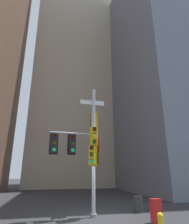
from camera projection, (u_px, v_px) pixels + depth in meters
ground at (94, 217)px, 9.70m from camera, size 120.00×120.00×0.00m
building_tower_right at (174, 68)px, 27.49m from camera, size 14.84×14.84×33.04m
building_mid_block at (72, 70)px, 38.28m from camera, size 13.22×13.22×43.51m
signal_pole_assembly at (87, 139)px, 11.09m from camera, size 3.23×2.84×7.11m
newspaper_box at (156, 211)px, 8.74m from camera, size 0.45×0.36×1.02m
trash_bin at (138, 204)px, 11.01m from camera, size 0.51×0.51×0.89m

